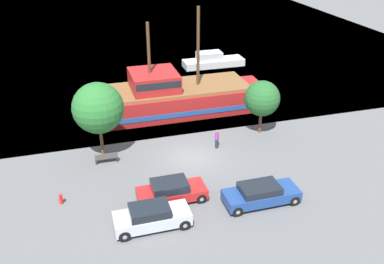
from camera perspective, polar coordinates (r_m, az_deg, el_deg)
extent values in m
plane|color=#5B5B5E|center=(33.05, 0.07, -3.49)|extent=(160.00, 160.00, 0.00)
plane|color=#38667F|center=(73.69, -9.94, 13.51)|extent=(80.00, 80.00, 0.00)
cube|color=#A31E1E|center=(40.65, -2.07, 4.33)|extent=(14.04, 5.37, 2.20)
cube|color=#234C93|center=(40.78, -2.07, 3.90)|extent=(13.76, 5.45, 0.45)
cube|color=#A31E1E|center=(42.89, 7.87, 5.81)|extent=(1.40, 2.96, 1.54)
cube|color=brown|center=(40.19, -2.10, 5.94)|extent=(13.48, 4.94, 0.25)
cube|color=#A31E1E|center=(39.44, -5.11, 6.87)|extent=(4.21, 4.30, 1.61)
cube|color=black|center=(39.35, -5.12, 7.20)|extent=(4.00, 4.36, 0.58)
cylinder|color=#4C331E|center=(39.55, 0.82, 11.30)|extent=(0.28, 0.28, 7.21)
cylinder|color=#4C331E|center=(38.66, -5.77, 9.95)|extent=(0.28, 0.28, 6.13)
cube|color=silver|center=(53.50, 2.88, 9.22)|extent=(7.49, 2.28, 0.85)
cube|color=silver|center=(53.05, 2.32, 10.11)|extent=(2.99, 1.77, 0.97)
cube|color=black|center=(53.33, 3.25, 10.18)|extent=(0.12, 1.59, 0.77)
cube|color=#B7BCC6|center=(26.11, -5.33, -11.39)|extent=(4.56, 1.78, 0.72)
cube|color=black|center=(25.72, -5.69, -10.36)|extent=(2.37, 1.61, 0.51)
cylinder|color=black|center=(25.97, -0.98, -12.26)|extent=(0.70, 0.22, 0.70)
cylinder|color=gray|center=(25.97, -0.98, -12.26)|extent=(0.27, 0.25, 0.27)
cylinder|color=black|center=(27.19, -1.90, -10.20)|extent=(0.70, 0.22, 0.70)
cylinder|color=gray|center=(27.19, -1.90, -10.20)|extent=(0.27, 0.25, 0.27)
cylinder|color=black|center=(25.49, -8.98, -13.56)|extent=(0.70, 0.22, 0.70)
cylinder|color=gray|center=(25.49, -8.98, -13.56)|extent=(0.27, 0.25, 0.27)
cylinder|color=black|center=(26.73, -9.49, -11.38)|extent=(0.70, 0.22, 0.70)
cylinder|color=gray|center=(26.73, -9.49, -11.38)|extent=(0.27, 0.25, 0.27)
cube|color=navy|center=(28.27, 9.20, -8.32)|extent=(4.91, 1.88, 0.67)
cube|color=black|center=(27.90, 9.01, -7.43)|extent=(2.55, 1.69, 0.45)
cylinder|color=black|center=(28.62, 13.49, -8.90)|extent=(0.70, 0.22, 0.70)
cylinder|color=gray|center=(28.62, 13.49, -8.90)|extent=(0.27, 0.25, 0.27)
cylinder|color=black|center=(29.82, 11.94, -7.11)|extent=(0.70, 0.22, 0.70)
cylinder|color=gray|center=(29.82, 11.94, -7.11)|extent=(0.27, 0.25, 0.27)
cylinder|color=black|center=(27.11, 6.08, -10.49)|extent=(0.70, 0.22, 0.70)
cylinder|color=gray|center=(27.11, 6.08, -10.49)|extent=(0.27, 0.25, 0.27)
cylinder|color=black|center=(28.37, 4.80, -8.50)|extent=(0.70, 0.22, 0.70)
cylinder|color=gray|center=(28.37, 4.80, -8.50)|extent=(0.27, 0.25, 0.27)
cube|color=#B21E1E|center=(28.19, -2.72, -8.12)|extent=(4.49, 1.82, 0.64)
cube|color=black|center=(27.82, -3.01, -7.14)|extent=(2.34, 1.64, 0.58)
cylinder|color=black|center=(28.07, 1.25, -8.86)|extent=(0.69, 0.22, 0.69)
cylinder|color=gray|center=(28.07, 1.25, -8.86)|extent=(0.26, 0.25, 0.26)
cylinder|color=black|center=(29.35, 0.28, -7.05)|extent=(0.69, 0.22, 0.69)
cylinder|color=gray|center=(29.35, 0.28, -7.05)|extent=(0.26, 0.25, 0.26)
cylinder|color=black|center=(27.40, -5.92, -10.04)|extent=(0.69, 0.22, 0.69)
cylinder|color=gray|center=(27.40, -5.92, -10.04)|extent=(0.26, 0.25, 0.26)
cylinder|color=black|center=(28.72, -6.56, -8.12)|extent=(0.69, 0.22, 0.69)
cylinder|color=gray|center=(28.72, -6.56, -8.12)|extent=(0.26, 0.25, 0.26)
cylinder|color=red|center=(29.30, -17.05, -8.65)|extent=(0.22, 0.22, 0.56)
sphere|color=red|center=(29.10, -17.15, -8.08)|extent=(0.25, 0.25, 0.25)
cylinder|color=red|center=(29.29, -17.37, -8.65)|extent=(0.10, 0.09, 0.09)
cylinder|color=red|center=(29.27, -16.75, -8.57)|extent=(0.10, 0.09, 0.09)
cube|color=#4C4742|center=(32.94, -11.34, -3.34)|extent=(1.69, 0.45, 0.05)
cube|color=#4C4742|center=(32.66, -11.34, -3.17)|extent=(1.69, 0.06, 0.40)
cube|color=#2D2D2D|center=(33.02, -12.66, -3.86)|extent=(0.12, 0.36, 0.40)
cube|color=#2D2D2D|center=(33.10, -9.96, -3.50)|extent=(0.12, 0.36, 0.40)
cylinder|color=#232838|center=(34.34, 3.30, -1.54)|extent=(0.27, 0.27, 0.77)
cylinder|color=#99338C|center=(34.02, 3.33, -0.53)|extent=(0.32, 0.32, 0.60)
sphere|color=#8C664C|center=(33.84, 3.35, 0.08)|extent=(0.21, 0.21, 0.21)
cylinder|color=brown|center=(33.67, -11.95, -1.23)|extent=(0.24, 0.24, 2.35)
sphere|color=#286B2D|center=(32.46, -12.42, 3.15)|extent=(3.85, 3.85, 3.85)
cylinder|color=brown|center=(36.94, 9.07, 1.28)|extent=(0.24, 0.24, 1.89)
sphere|color=#235B28|center=(36.05, 9.33, 4.45)|extent=(2.98, 2.98, 2.98)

